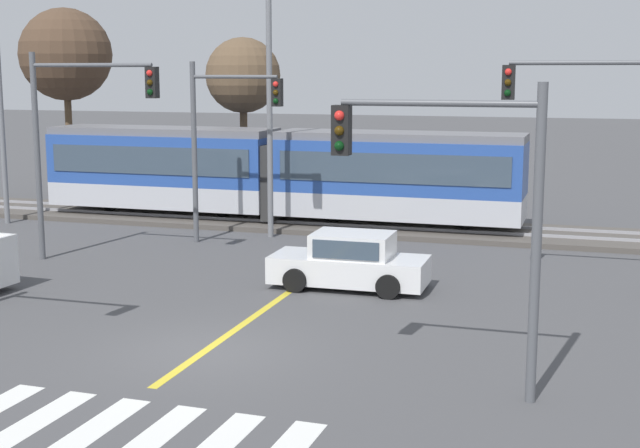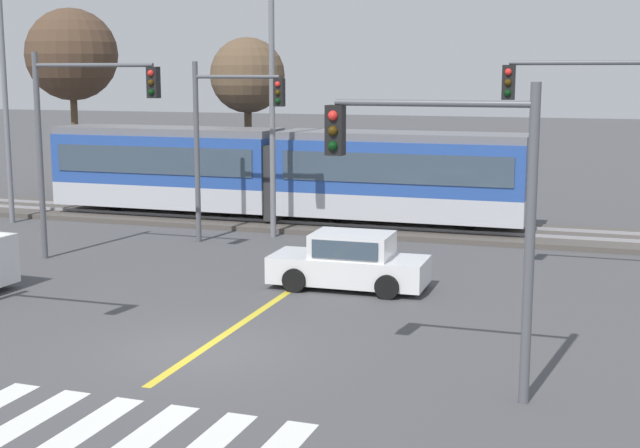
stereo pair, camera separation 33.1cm
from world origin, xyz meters
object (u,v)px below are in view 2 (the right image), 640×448
at_px(traffic_light_mid_left, 78,123).
at_px(street_lamp_centre, 276,86).
at_px(bare_tree_west, 247,76).
at_px(traffic_light_near_right, 455,190).
at_px(street_lamp_west, 8,83).
at_px(light_rail_tram, 280,171).
at_px(sedan_crossing, 349,263).
at_px(traffic_light_far_left, 225,126).
at_px(bare_tree_far_west, 72,55).
at_px(traffic_light_mid_right, 611,132).

bearing_deg(traffic_light_mid_left, street_lamp_centre, 53.26).
distance_m(traffic_light_mid_left, street_lamp_centre, 7.14).
distance_m(traffic_light_mid_left, bare_tree_west, 11.90).
distance_m(traffic_light_near_right, street_lamp_west, 23.43).
bearing_deg(traffic_light_near_right, light_rail_tram, 120.14).
xyz_separation_m(light_rail_tram, sedan_crossing, (5.39, -9.02, -1.35)).
bearing_deg(street_lamp_west, bare_tree_west, 42.44).
xyz_separation_m(traffic_light_far_left, bare_tree_far_west, (-11.49, 8.59, 2.54)).
distance_m(traffic_light_near_right, street_lamp_centre, 16.11).
bearing_deg(bare_tree_far_west, traffic_light_near_right, -44.04).
relative_size(traffic_light_near_right, bare_tree_west, 0.78).
bearing_deg(traffic_light_far_left, street_lamp_west, 172.13).
height_order(traffic_light_near_right, bare_tree_far_west, bare_tree_far_west).
distance_m(traffic_light_far_left, bare_tree_far_west, 14.57).
relative_size(light_rail_tram, traffic_light_mid_left, 2.91).
bearing_deg(light_rail_tram, traffic_light_far_left, -94.72).
xyz_separation_m(street_lamp_west, bare_tree_west, (7.08, 6.47, 0.21)).
xyz_separation_m(traffic_light_mid_right, street_lamp_west, (-21.77, 4.76, 1.10)).
height_order(sedan_crossing, bare_tree_far_west, bare_tree_far_west).
bearing_deg(sedan_crossing, traffic_light_far_left, 140.18).
bearing_deg(light_rail_tram, traffic_light_mid_left, -112.20).
bearing_deg(bare_tree_far_west, bare_tree_west, -5.06).
height_order(street_lamp_centre, bare_tree_far_west, street_lamp_centre).
distance_m(light_rail_tram, traffic_light_mid_left, 9.19).
bearing_deg(bare_tree_west, street_lamp_centre, -59.37).
xyz_separation_m(traffic_light_near_right, traffic_light_mid_right, (2.51, 8.49, 0.52)).
bearing_deg(traffic_light_near_right, traffic_light_mid_left, 148.20).
height_order(light_rail_tram, traffic_light_far_left, traffic_light_far_left).
relative_size(traffic_light_mid_right, bare_tree_far_west, 0.74).
bearing_deg(traffic_light_mid_right, light_rail_tram, 147.16).
xyz_separation_m(sedan_crossing, traffic_light_near_right, (4.00, -7.15, 3.05)).
bearing_deg(street_lamp_centre, traffic_light_far_left, -126.36).
bearing_deg(traffic_light_mid_left, street_lamp_west, 140.57).
bearing_deg(light_rail_tram, bare_tree_west, 128.12).
xyz_separation_m(street_lamp_centre, bare_tree_west, (-3.64, 6.15, 0.30)).
distance_m(traffic_light_far_left, street_lamp_centre, 2.41).
bearing_deg(traffic_light_far_left, traffic_light_mid_right, -15.72).
bearing_deg(sedan_crossing, traffic_light_mid_right, 11.62).
bearing_deg(light_rail_tram, traffic_light_near_right, -59.86).
height_order(street_lamp_west, street_lamp_centre, street_lamp_west).
relative_size(traffic_light_near_right, traffic_light_mid_left, 0.88).
height_order(traffic_light_mid_left, traffic_light_mid_right, traffic_light_mid_right).
height_order(traffic_light_near_right, traffic_light_far_left, traffic_light_far_left).
relative_size(sedan_crossing, bare_tree_far_west, 0.49).
distance_m(traffic_light_mid_right, street_lamp_west, 22.31).
height_order(traffic_light_near_right, street_lamp_west, street_lamp_west).
bearing_deg(street_lamp_west, traffic_light_mid_left, -39.43).
bearing_deg(traffic_light_near_right, street_lamp_centre, 122.16).
xyz_separation_m(traffic_light_mid_right, bare_tree_far_west, (-23.74, 12.04, 2.25)).
bearing_deg(bare_tree_west, sedan_crossing, -56.96).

